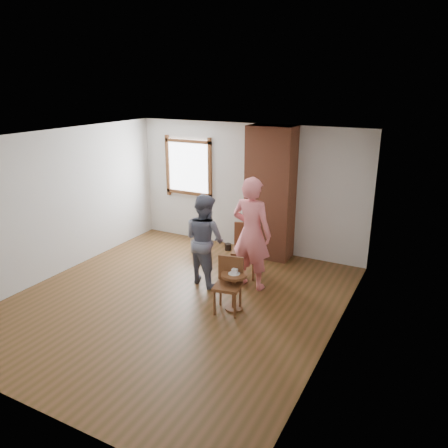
{
  "coord_description": "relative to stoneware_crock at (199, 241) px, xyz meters",
  "views": [
    {
      "loc": [
        3.63,
        -5.22,
        3.38
      ],
      "look_at": [
        0.47,
        0.8,
        1.15
      ],
      "focal_mm": 35.0,
      "sensor_mm": 36.0,
      "label": 1
    }
  ],
  "objects": [
    {
      "name": "ground",
      "position": [
        0.75,
        -2.03,
        -0.24
      ],
      "size": [
        5.5,
        5.5,
        0.0
      ],
      "primitive_type": "plane",
      "color": "brown",
      "rests_on": "ground"
    },
    {
      "name": "room_shell",
      "position": [
        0.69,
        -1.43,
        1.57
      ],
      "size": [
        5.04,
        5.52,
        2.62
      ],
      "color": "silver",
      "rests_on": "ground"
    },
    {
      "name": "brick_chimney",
      "position": [
        1.35,
        0.47,
        1.06
      ],
      "size": [
        0.9,
        0.5,
        2.6
      ],
      "primitive_type": "cube",
      "color": "#A4583A",
      "rests_on": "ground"
    },
    {
      "name": "stoneware_crock",
      "position": [
        0.0,
        0.0,
        0.0
      ],
      "size": [
        0.39,
        0.39,
        0.48
      ],
      "primitive_type": "cylinder",
      "rotation": [
        0.0,
        0.0,
        -0.05
      ],
      "color": "#C1AA8C",
      "rests_on": "ground"
    },
    {
      "name": "dark_pot",
      "position": [
        0.48,
        0.36,
        -0.17
      ],
      "size": [
        0.18,
        0.18,
        0.14
      ],
      "primitive_type": "cylinder",
      "rotation": [
        0.0,
        0.0,
        0.32
      ],
      "color": "black",
      "rests_on": "ground"
    },
    {
      "name": "dining_chair_left",
      "position": [
        1.3,
        -0.55,
        0.29
      ],
      "size": [
        0.56,
        0.56,
        0.95
      ],
      "rotation": [
        0.0,
        0.0,
        0.3
      ],
      "color": "brown",
      "rests_on": "ground"
    },
    {
      "name": "dining_chair_right",
      "position": [
        1.63,
        -1.87,
        0.24
      ],
      "size": [
        0.46,
        0.46,
        0.85
      ],
      "rotation": [
        0.0,
        0.0,
        0.2
      ],
      "color": "brown",
      "rests_on": "ground"
    },
    {
      "name": "side_table",
      "position": [
        1.7,
        -1.82,
        0.16
      ],
      "size": [
        0.4,
        0.4,
        0.6
      ],
      "color": "brown",
      "rests_on": "ground"
    },
    {
      "name": "cake_plate",
      "position": [
        1.7,
        -1.82,
        0.37
      ],
      "size": [
        0.18,
        0.18,
        0.01
      ],
      "primitive_type": "cylinder",
      "color": "white",
      "rests_on": "side_table"
    },
    {
      "name": "cake_slice",
      "position": [
        1.71,
        -1.82,
        0.4
      ],
      "size": [
        0.08,
        0.07,
        0.06
      ],
      "primitive_type": "cube",
      "color": "white",
      "rests_on": "cake_plate"
    },
    {
      "name": "man",
      "position": [
        0.82,
        -1.18,
        0.56
      ],
      "size": [
        0.92,
        0.81,
        1.59
      ],
      "primitive_type": "imported",
      "rotation": [
        0.0,
        0.0,
        2.83
      ],
      "color": "black",
      "rests_on": "ground"
    },
    {
      "name": "person_pink",
      "position": [
        1.6,
        -0.97,
        0.73
      ],
      "size": [
        0.74,
        0.52,
        1.93
      ],
      "primitive_type": "imported",
      "rotation": [
        0.0,
        0.0,
        3.06
      ],
      "color": "pink",
      "rests_on": "ground"
    }
  ]
}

